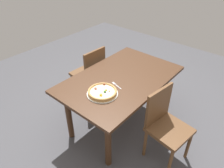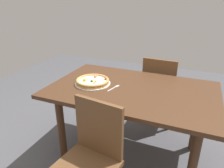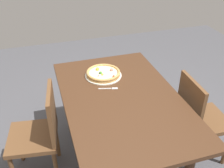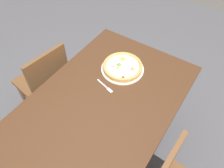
% 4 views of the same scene
% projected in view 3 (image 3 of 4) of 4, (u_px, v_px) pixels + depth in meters
% --- Properties ---
extents(ground_plane, '(6.00, 6.00, 0.00)m').
position_uv_depth(ground_plane, '(120.00, 159.00, 2.51)').
color(ground_plane, '#4C4C51').
extents(dining_table, '(1.48, 0.93, 0.73)m').
position_uv_depth(dining_table, '(122.00, 107.00, 2.17)').
color(dining_table, '#472B19').
rests_on(dining_table, ground).
extents(chair_near, '(0.45, 0.45, 0.86)m').
position_uv_depth(chair_near, '(40.00, 132.00, 2.15)').
color(chair_near, brown).
rests_on(chair_near, ground).
extents(chair_far, '(0.42, 0.42, 0.86)m').
position_uv_depth(chair_far, '(199.00, 117.00, 2.32)').
color(chair_far, brown).
rests_on(chair_far, ground).
extents(plate, '(0.34, 0.34, 0.01)m').
position_uv_depth(plate, '(103.00, 75.00, 2.41)').
color(plate, silver).
rests_on(plate, dining_table).
extents(pizza, '(0.31, 0.31, 0.05)m').
position_uv_depth(pizza, '(103.00, 73.00, 2.40)').
color(pizza, tan).
rests_on(pizza, plate).
extents(fork, '(0.06, 0.16, 0.00)m').
position_uv_depth(fork, '(110.00, 88.00, 2.23)').
color(fork, silver).
rests_on(fork, dining_table).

